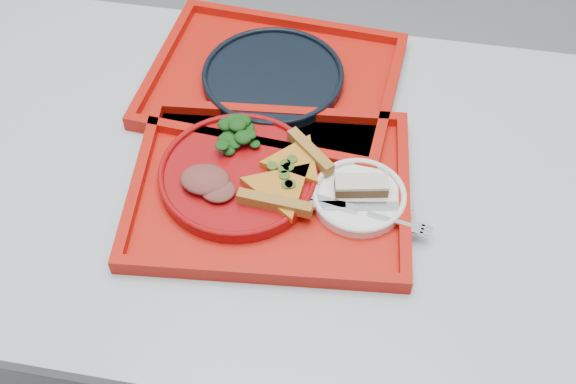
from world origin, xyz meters
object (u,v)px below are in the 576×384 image
object	(u,v)px
navy_plate	(273,78)
dinner_plate	(238,176)
tray_far	(273,84)
dessert_bar	(361,185)
tray_main	(270,191)

from	to	relation	value
navy_plate	dinner_plate	bearing A→B (deg)	-92.65
tray_far	dinner_plate	world-z (taller)	dinner_plate
tray_far	dessert_bar	size ratio (longest dim) A/B	5.04
dessert_bar	navy_plate	bearing A→B (deg)	116.88
tray_main	dessert_bar	world-z (taller)	dessert_bar
tray_main	navy_plate	distance (m)	0.26
dinner_plate	dessert_bar	size ratio (longest dim) A/B	2.91
tray_far	dinner_plate	size ratio (longest dim) A/B	1.73
navy_plate	dessert_bar	bearing A→B (deg)	-51.75
tray_main	dessert_bar	bearing A→B (deg)	-1.03
tray_main	tray_far	xyz separation A→B (m)	(-0.04, 0.25, 0.00)
tray_far	dessert_bar	world-z (taller)	dessert_bar
dinner_plate	navy_plate	distance (m)	0.24
tray_main	tray_far	world-z (taller)	same
tray_far	dinner_plate	distance (m)	0.24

